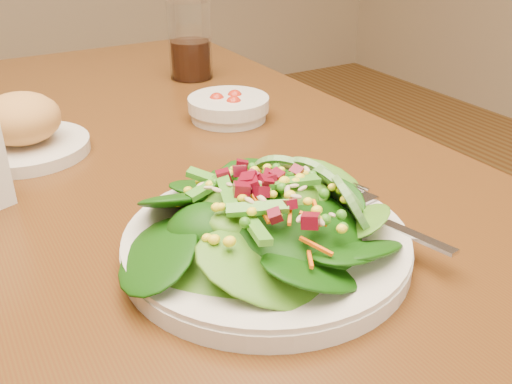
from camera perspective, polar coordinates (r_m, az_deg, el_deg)
dining_table at (r=0.80m, az=-13.53°, el=-5.13°), size 0.90×1.40×0.75m
salad_plate at (r=0.57m, az=1.90°, el=-3.34°), size 0.29×0.29×0.08m
bread_plate at (r=0.85m, az=-22.27°, el=5.79°), size 0.17×0.17×0.09m
tomato_bowl at (r=0.93m, az=-2.76°, el=8.44°), size 0.13×0.13×0.04m
drinking_glass at (r=1.15m, az=-6.59°, el=14.30°), size 0.08×0.08×0.15m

